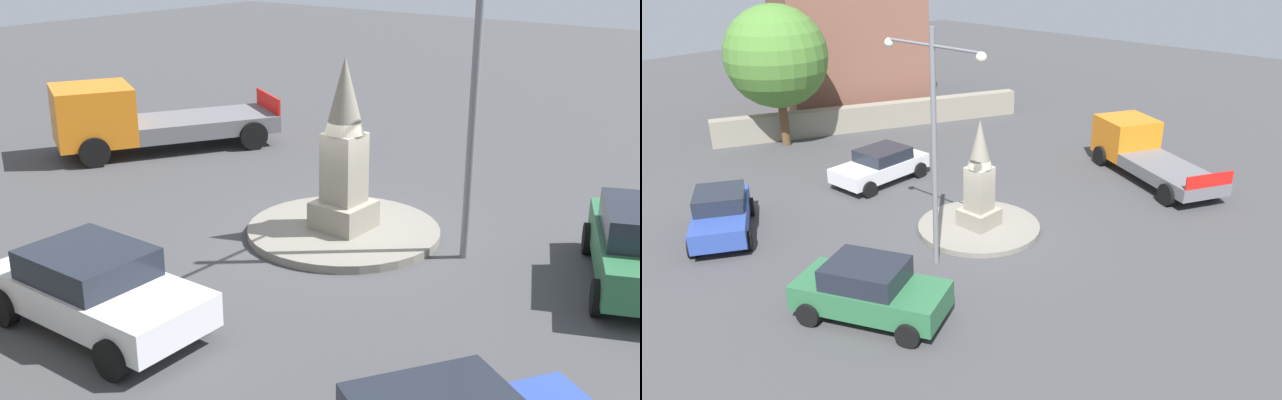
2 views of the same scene
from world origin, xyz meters
TOP-DOWN VIEW (x-y plane):
  - ground_plane at (0.00, 0.00)m, footprint 80.00×80.00m
  - traffic_island at (0.00, 0.00)m, footprint 4.14×4.14m
  - monument at (0.00, 0.00)m, footprint 1.12×1.12m
  - streetlamp at (0.52, -2.62)m, footprint 3.68×0.28m
  - car_white_near_island at (-5.82, 0.73)m, footprint 2.03×3.98m
  - truck_orange_approaching at (1.58, 8.61)m, footprint 6.62×4.90m

SIDE VIEW (x-z plane):
  - ground_plane at x=0.00m, z-range 0.00..0.00m
  - traffic_island at x=0.00m, z-range 0.00..0.18m
  - car_white_near_island at x=-5.82m, z-range 0.04..1.40m
  - truck_orange_approaching at x=1.58m, z-range -0.04..2.01m
  - monument at x=0.00m, z-range 0.02..3.68m
  - streetlamp at x=0.52m, z-range 0.79..7.81m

